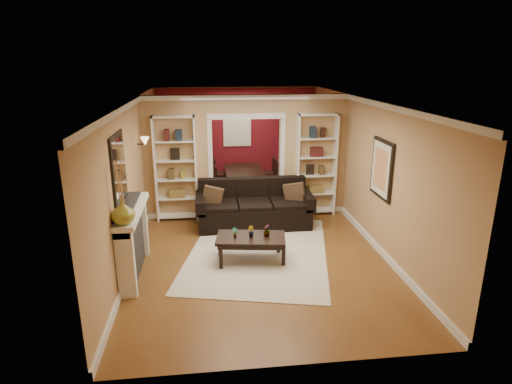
{
  "coord_description": "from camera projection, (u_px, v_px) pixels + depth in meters",
  "views": [
    {
      "loc": [
        -0.87,
        -8.08,
        3.4
      ],
      "look_at": [
        -0.02,
        -0.8,
        1.14
      ],
      "focal_mm": 30.0,
      "sensor_mm": 36.0,
      "label": 1
    }
  ],
  "objects": [
    {
      "name": "chandelier",
      "position": [
        241.0,
        118.0,
        10.74
      ],
      "size": [
        0.5,
        0.5,
        0.3
      ],
      "primitive_type": "cube",
      "color": "#39231A",
      "rests_on": "ceiling"
    },
    {
      "name": "dining_window",
      "position": [
        237.0,
        129.0,
        12.04
      ],
      "size": [
        0.78,
        0.03,
        0.98
      ],
      "primitive_type": "cube",
      "color": "#8CA5CC",
      "rests_on": "wall_back"
    },
    {
      "name": "area_rug",
      "position": [
        258.0,
        251.0,
        7.93
      ],
      "size": [
        3.18,
        3.92,
        0.01
      ],
      "primitive_type": "cube",
      "rotation": [
        0.0,
        0.0,
        -0.22
      ],
      "color": "beige",
      "rests_on": "floor"
    },
    {
      "name": "dining_chair_ne",
      "position": [
        268.0,
        179.0,
        11.02
      ],
      "size": [
        0.49,
        0.49,
        0.95
      ],
      "primitive_type": "cube",
      "rotation": [
        0.0,
        0.0,
        -1.61
      ],
      "color": "black",
      "rests_on": "floor"
    },
    {
      "name": "partition_wall",
      "position": [
        246.0,
        157.0,
        9.51
      ],
      "size": [
        4.5,
        0.15,
        2.7
      ],
      "primitive_type": "cube",
      "color": "tan",
      "rests_on": "floor"
    },
    {
      "name": "red_back_panel",
      "position": [
        237.0,
        137.0,
        12.15
      ],
      "size": [
        4.44,
        0.04,
        2.64
      ],
      "primitive_type": "cube",
      "color": "maroon",
      "rests_on": "floor"
    },
    {
      "name": "dining_table",
      "position": [
        246.0,
        182.0,
        11.29
      ],
      "size": [
        1.78,
        0.99,
        0.63
      ],
      "primitive_type": "imported",
      "rotation": [
        0.0,
        0.0,
        1.57
      ],
      "color": "black",
      "rests_on": "floor"
    },
    {
      "name": "ceiling",
      "position": [
        252.0,
        100.0,
        7.97
      ],
      "size": [
        8.0,
        8.0,
        0.0
      ],
      "primitive_type": "plane",
      "rotation": [
        3.14,
        0.0,
        0.0
      ],
      "color": "white",
      "rests_on": "ground"
    },
    {
      "name": "sofa",
      "position": [
        254.0,
        204.0,
        9.07
      ],
      "size": [
        2.45,
        1.06,
        0.96
      ],
      "primitive_type": "cube",
      "color": "black",
      "rests_on": "floor"
    },
    {
      "name": "pillow_left",
      "position": [
        213.0,
        197.0,
        8.9
      ],
      "size": [
        0.42,
        0.18,
        0.4
      ],
      "primitive_type": "cube",
      "rotation": [
        0.0,
        0.0,
        -0.18
      ],
      "color": "brown",
      "rests_on": "sofa"
    },
    {
      "name": "wall_left",
      "position": [
        135.0,
        173.0,
        8.12
      ],
      "size": [
        0.0,
        8.0,
        8.0
      ],
      "primitive_type": "plane",
      "rotation": [
        1.57,
        0.0,
        1.57
      ],
      "color": "tan",
      "rests_on": "ground"
    },
    {
      "name": "framed_art",
      "position": [
        381.0,
        169.0,
        7.61
      ],
      "size": [
        0.04,
        0.85,
        1.05
      ],
      "primitive_type": "cube",
      "color": "black",
      "rests_on": "wall_right"
    },
    {
      "name": "wall_front",
      "position": [
        292.0,
        260.0,
        4.58
      ],
      "size": [
        8.0,
        0.0,
        8.0
      ],
      "primitive_type": "plane",
      "rotation": [
        -1.57,
        0.0,
        0.0
      ],
      "color": "tan",
      "rests_on": "ground"
    },
    {
      "name": "dining_chair_nw",
      "position": [
        225.0,
        181.0,
        10.91
      ],
      "size": [
        0.56,
        0.56,
        0.89
      ],
      "primitive_type": "cube",
      "rotation": [
        0.0,
        0.0,
        1.9
      ],
      "color": "black",
      "rests_on": "floor"
    },
    {
      "name": "vase",
      "position": [
        123.0,
        212.0,
        6.07
      ],
      "size": [
        0.39,
        0.39,
        0.36
      ],
      "primitive_type": "imported",
      "rotation": [
        0.0,
        0.0,
        -0.15
      ],
      "color": "olive",
      "rests_on": "fireplace"
    },
    {
      "name": "plant_right",
      "position": [
        267.0,
        230.0,
        7.46
      ],
      "size": [
        0.13,
        0.13,
        0.21
      ],
      "primitive_type": "imported",
      "rotation": [
        0.0,
        0.0,
        4.62
      ],
      "color": "#336626",
      "rests_on": "coffee_table"
    },
    {
      "name": "dining_chair_se",
      "position": [
        265.0,
        174.0,
        11.6
      ],
      "size": [
        0.49,
        0.49,
        0.91
      ],
      "primitive_type": "cube",
      "rotation": [
        0.0,
        0.0,
        -1.48
      ],
      "color": "black",
      "rests_on": "floor"
    },
    {
      "name": "pillow_right",
      "position": [
        295.0,
        194.0,
        9.08
      ],
      "size": [
        0.45,
        0.28,
        0.43
      ],
      "primitive_type": "cube",
      "rotation": [
        0.0,
        0.0,
        -0.39
      ],
      "color": "brown",
      "rests_on": "sofa"
    },
    {
      "name": "plant_left",
      "position": [
        235.0,
        233.0,
        7.4
      ],
      "size": [
        0.12,
        0.1,
        0.19
      ],
      "primitive_type": "imported",
      "rotation": [
        0.0,
        0.0,
        0.42
      ],
      "color": "#336626",
      "rests_on": "coffee_table"
    },
    {
      "name": "wall_sconce",
      "position": [
        142.0,
        143.0,
        8.51
      ],
      "size": [
        0.18,
        0.18,
        0.22
      ],
      "primitive_type": "cube",
      "color": "#FFE0A5",
      "rests_on": "wall_left"
    },
    {
      "name": "wall_back",
      "position": [
        237.0,
        136.0,
        12.17
      ],
      "size": [
        8.0,
        0.0,
        8.0
      ],
      "primitive_type": "plane",
      "rotation": [
        1.57,
        0.0,
        0.0
      ],
      "color": "tan",
      "rests_on": "ground"
    },
    {
      "name": "bookshelf_left",
      "position": [
        176.0,
        169.0,
        9.24
      ],
      "size": [
        0.9,
        0.3,
        2.3
      ],
      "primitive_type": "cube",
      "color": "white",
      "rests_on": "floor"
    },
    {
      "name": "plant_center",
      "position": [
        251.0,
        232.0,
        7.43
      ],
      "size": [
        0.13,
        0.14,
        0.2
      ],
      "primitive_type": "imported",
      "rotation": [
        0.0,
        0.0,
        2.13
      ],
      "color": "#336626",
      "rests_on": "coffee_table"
    },
    {
      "name": "mirror",
      "position": [
        119.0,
        169.0,
        6.57
      ],
      "size": [
        0.03,
        0.95,
        1.1
      ],
      "primitive_type": "cube",
      "color": "silver",
      "rests_on": "wall_left"
    },
    {
      "name": "dining_chair_sw",
      "position": [
        224.0,
        174.0,
        11.47
      ],
      "size": [
        0.59,
        0.59,
        0.94
      ],
      "primitive_type": "cube",
      "rotation": [
        0.0,
        0.0,
        1.24
      ],
      "color": "black",
      "rests_on": "floor"
    },
    {
      "name": "floor",
      "position": [
        252.0,
        233.0,
        8.77
      ],
      "size": [
        8.0,
        8.0,
        0.0
      ],
      "primitive_type": "plane",
      "color": "brown",
      "rests_on": "ground"
    },
    {
      "name": "wall_right",
      "position": [
        363.0,
        166.0,
        8.62
      ],
      "size": [
        0.0,
        8.0,
        8.0
      ],
      "primitive_type": "plane",
      "rotation": [
        1.57,
        0.0,
        -1.57
      ],
      "color": "tan",
      "rests_on": "ground"
    },
    {
      "name": "fireplace",
      "position": [
        135.0,
        242.0,
        6.94
      ],
      "size": [
        0.32,
        1.7,
        1.16
      ],
      "primitive_type": "cube",
      "color": "white",
      "rests_on": "floor"
    },
    {
      "name": "coffee_table",
      "position": [
        251.0,
        249.0,
        7.53
      ],
      "size": [
        1.28,
        0.81,
        0.45
      ],
      "primitive_type": "cube",
      "rotation": [
        0.0,
        0.0,
        -0.15
      ],
      "color": "black",
      "rests_on": "floor"
    },
    {
      "name": "bookshelf_right",
      "position": [
        316.0,
        165.0,
        9.58
      ],
      "size": [
        0.9,
        0.3,
        2.3
      ],
      "primitive_type": "cube",
      "color": "white",
      "rests_on": "floor"
    }
  ]
}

